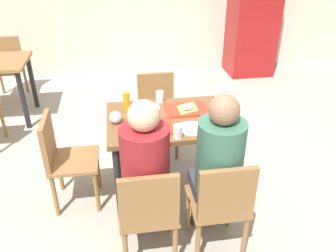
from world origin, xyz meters
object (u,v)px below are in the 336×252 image
at_px(person_in_red, 145,168).
at_px(background_chair_far, 8,63).
at_px(person_in_brown_jacket, 218,161).
at_px(soda_can, 218,107).
at_px(tray_red_near, 148,126).
at_px(pizza_slice_b, 188,107).
at_px(drink_fridge, 253,15).
at_px(plastic_cup_b, 178,132).
at_px(paper_plate_center, 147,108).
at_px(pizza_slice_a, 146,126).
at_px(tray_red_far, 186,110).
at_px(plastic_cup_a, 160,97).
at_px(paper_plate_near_edge, 191,128).
at_px(pizza_slice_c, 145,108).
at_px(chair_near_left, 148,210).
at_px(chair_left_end, 63,155).
at_px(main_table, 168,130).
at_px(condiment_bottle, 127,101).
at_px(foil_bundle, 116,117).
at_px(chair_far_side, 157,108).
at_px(chair_near_right, 221,203).

distance_m(person_in_red, background_chair_far, 3.49).
bearing_deg(person_in_brown_jacket, soda_can, 74.55).
xyz_separation_m(tray_red_near, pizza_slice_b, (0.36, 0.25, 0.02)).
bearing_deg(drink_fridge, plastic_cup_b, -119.29).
height_order(paper_plate_center, soda_can, soda_can).
bearing_deg(pizza_slice_b, pizza_slice_a, -145.07).
height_order(tray_red_far, drink_fridge, drink_fridge).
bearing_deg(plastic_cup_a, paper_plate_near_edge, -71.36).
distance_m(paper_plate_center, pizza_slice_c, 0.04).
bearing_deg(chair_near_left, paper_plate_near_edge, 54.00).
bearing_deg(person_in_red, chair_left_end, 135.89).
height_order(main_table, tray_red_far, tray_red_far).
relative_size(paper_plate_near_edge, pizza_slice_a, 1.06).
bearing_deg(tray_red_far, person_in_red, -120.36).
xyz_separation_m(main_table, paper_plate_center, (-0.15, 0.20, 0.12)).
xyz_separation_m(pizza_slice_a, plastic_cup_a, (0.17, 0.46, 0.03)).
distance_m(plastic_cup_b, condiment_bottle, 0.63).
height_order(main_table, tray_red_near, tray_red_near).
bearing_deg(chair_near_left, pizza_slice_b, 63.41).
relative_size(tray_red_near, paper_plate_center, 1.64).
bearing_deg(pizza_slice_a, tray_red_near, 40.08).
relative_size(main_table, drink_fridge, 0.53).
height_order(chair_left_end, tray_red_far, chair_left_end).
relative_size(soda_can, foil_bundle, 1.22).
relative_size(plastic_cup_b, drink_fridge, 0.05).
relative_size(paper_plate_center, condiment_bottle, 1.38).
bearing_deg(main_table, pizza_slice_c, 134.13).
bearing_deg(pizza_slice_a, tray_red_far, 34.85).
bearing_deg(person_in_red, tray_red_far, 59.64).
height_order(pizza_slice_c, condiment_bottle, condiment_bottle).
relative_size(tray_red_near, pizza_slice_a, 1.73).
bearing_deg(background_chair_far, chair_near_left, -62.89).
relative_size(main_table, tray_red_far, 2.78).
height_order(chair_far_side, drink_fridge, drink_fridge).
xyz_separation_m(person_in_brown_jacket, soda_can, (0.18, 0.63, 0.09)).
height_order(chair_near_left, paper_plate_near_edge, chair_near_left).
height_order(drink_fridge, background_chair_far, drink_fridge).
bearing_deg(pizza_slice_a, paper_plate_near_edge, -9.40).
bearing_deg(chair_near_left, plastic_cup_b, 57.96).
bearing_deg(plastic_cup_b, pizza_slice_a, 142.61).
bearing_deg(pizza_slice_a, drink_fridge, 56.33).
bearing_deg(chair_near_left, chair_near_right, 0.00).
distance_m(paper_plate_center, soda_can, 0.61).
xyz_separation_m(main_table, person_in_brown_jacket, (0.25, -0.62, 0.09)).
bearing_deg(pizza_slice_c, paper_plate_near_edge, -49.83).
xyz_separation_m(paper_plate_near_edge, pizza_slice_c, (-0.32, 0.38, 0.01)).
height_order(pizza_slice_b, plastic_cup_b, plastic_cup_b).
bearing_deg(plastic_cup_a, person_in_red, -103.61).
height_order(paper_plate_center, drink_fridge, drink_fridge).
xyz_separation_m(soda_can, background_chair_far, (-2.32, 2.44, -0.34)).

